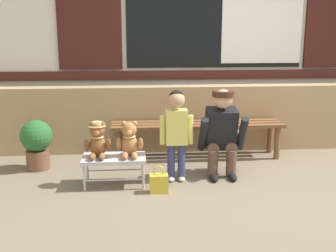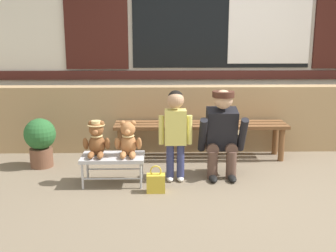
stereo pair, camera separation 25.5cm
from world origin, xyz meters
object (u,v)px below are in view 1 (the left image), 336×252
Objects in this scene: teddy_bear_with_hat at (97,140)px; potted_plant at (37,142)px; teddy_bear_plain at (130,141)px; small_display_bench at (114,160)px; adult_crouching at (222,132)px; handbag_on_ground at (159,183)px; wooden_bench_long at (197,128)px; child_standing at (176,126)px.

teddy_bear_with_hat is 0.64× the size of potted_plant.
teddy_bear_with_hat and teddy_bear_plain have the same top height.
small_display_bench is 0.25m from teddy_bear_plain.
adult_crouching reaches higher than handbag_on_ground.
teddy_bear_plain is 0.64× the size of potted_plant.
teddy_bear_plain is (0.16, 0.00, 0.20)m from small_display_bench.
teddy_bear_plain is at bearing -28.42° from potted_plant.
potted_plant is (-1.87, -0.29, -0.05)m from wooden_bench_long.
teddy_bear_plain is 0.52m from handbag_on_ground.
wooden_bench_long is 5.78× the size of teddy_bear_with_hat.
teddy_bear_plain reaches higher than wooden_bench_long.
wooden_bench_long is 1.20m from teddy_bear_plain.
small_display_bench is 1.12× the size of potted_plant.
teddy_bear_plain is (-0.82, -0.86, 0.09)m from wooden_bench_long.
small_display_bench is at bearing 150.92° from handbag_on_ground.
child_standing reaches higher than small_display_bench.
teddy_bear_with_hat is at bearing 179.23° from small_display_bench.
teddy_bear_plain is 1.34× the size of handbag_on_ground.
wooden_bench_long is 7.72× the size of handbag_on_ground.
small_display_bench is 1.76× the size of teddy_bear_plain.
adult_crouching is (1.15, 0.20, 0.21)m from small_display_bench.
child_standing is (0.64, 0.07, 0.33)m from small_display_bench.
child_standing is at bearing 8.28° from teddy_bear_plain.
teddy_bear_plain is 0.38× the size of adult_crouching.
potted_plant is (-1.53, 0.50, -0.27)m from child_standing.
wooden_bench_long is 0.69m from adult_crouching.
teddy_bear_plain is 1.21m from potted_plant.
handbag_on_ground is at bearing -29.08° from small_display_bench.
teddy_bear_with_hat reaches higher than potted_plant.
adult_crouching is at bearing -75.88° from wooden_bench_long.
wooden_bench_long reaches higher than small_display_bench.
potted_plant is (-1.05, 0.57, -0.14)m from teddy_bear_plain.
child_standing is (0.48, 0.07, 0.13)m from teddy_bear_plain.
adult_crouching is at bearing 32.14° from handbag_on_ground.
handbag_on_ground is at bearing -116.04° from wooden_bench_long.
adult_crouching is (0.51, 0.13, -0.11)m from child_standing.
teddy_bear_plain reaches higher than small_display_bench.
teddy_bear_with_hat reaches higher than wooden_bench_long.
small_display_bench is at bearing -173.64° from child_standing.
wooden_bench_long is 1.31m from small_display_bench.
small_display_bench is 1.76× the size of teddy_bear_with_hat.
child_standing is at bearing -113.17° from wooden_bench_long.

